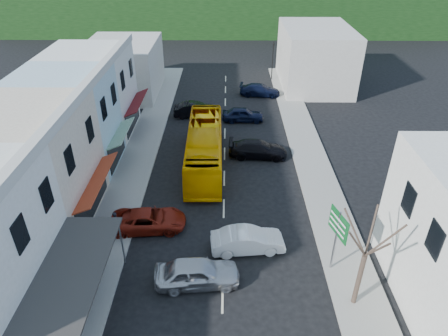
% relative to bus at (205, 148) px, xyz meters
% --- Properties ---
extents(ground, '(120.00, 120.00, 0.00)m').
position_rel_bus_xyz_m(ground, '(1.64, -10.21, -1.55)').
color(ground, black).
rests_on(ground, ground).
extents(sidewalk_left, '(3.00, 52.00, 0.15)m').
position_rel_bus_xyz_m(sidewalk_left, '(-5.86, -0.21, -1.48)').
color(sidewalk_left, gray).
rests_on(sidewalk_left, ground).
extents(sidewalk_right, '(3.00, 52.00, 0.15)m').
position_rel_bus_xyz_m(sidewalk_right, '(9.14, -0.21, -1.48)').
color(sidewalk_right, gray).
rests_on(sidewalk_right, ground).
extents(shopfront_row, '(8.25, 30.00, 8.00)m').
position_rel_bus_xyz_m(shopfront_row, '(-10.85, -5.21, 2.45)').
color(shopfront_row, silver).
rests_on(shopfront_row, ground).
extents(distant_block_left, '(8.00, 10.00, 6.00)m').
position_rel_bus_xyz_m(distant_block_left, '(-10.36, 16.79, 1.45)').
color(distant_block_left, '#B7B2A8').
rests_on(distant_block_left, ground).
extents(distant_block_right, '(8.00, 12.00, 7.00)m').
position_rel_bus_xyz_m(distant_block_right, '(12.64, 19.79, 1.95)').
color(distant_block_right, '#B7B2A8').
rests_on(distant_block_right, ground).
extents(bus, '(2.72, 11.65, 3.10)m').
position_rel_bus_xyz_m(bus, '(0.00, 0.00, 0.00)').
color(bus, '#FFB101').
rests_on(bus, ground).
extents(car_silver, '(4.54, 2.19, 1.40)m').
position_rel_bus_xyz_m(car_silver, '(0.21, -13.20, -0.85)').
color(car_silver, '#BCBDC2').
rests_on(car_silver, ground).
extents(car_white, '(4.57, 2.26, 1.40)m').
position_rel_bus_xyz_m(car_white, '(3.17, -10.44, -0.85)').
color(car_white, white).
rests_on(car_white, ground).
extents(car_red, '(4.75, 2.29, 1.40)m').
position_rel_bus_xyz_m(car_red, '(-3.36, -8.40, -0.85)').
color(car_red, maroon).
rests_on(car_red, ground).
extents(car_black_near, '(4.60, 2.10, 1.40)m').
position_rel_bus_xyz_m(car_black_near, '(4.57, 1.34, -0.85)').
color(car_black_near, black).
rests_on(car_black_near, ground).
extents(car_navy_mid, '(4.41, 1.82, 1.40)m').
position_rel_bus_xyz_m(car_navy_mid, '(3.49, 8.70, -0.85)').
color(car_navy_mid, black).
rests_on(car_navy_mid, ground).
extents(car_black_far, '(4.54, 2.18, 1.40)m').
position_rel_bus_xyz_m(car_black_far, '(-1.48, 9.84, -0.85)').
color(car_black_far, black).
rests_on(car_black_far, ground).
extents(car_navy_far, '(4.69, 2.37, 1.40)m').
position_rel_bus_xyz_m(car_navy_far, '(5.73, 15.83, -0.85)').
color(car_navy_far, black).
rests_on(car_navy_far, ground).
extents(pedestrian_left, '(0.61, 0.71, 1.70)m').
position_rel_bus_xyz_m(pedestrian_left, '(-5.38, -8.85, -0.55)').
color(pedestrian_left, black).
rests_on(pedestrian_left, sidewalk_left).
extents(direction_sign, '(1.20, 2.03, 4.26)m').
position_rel_bus_xyz_m(direction_sign, '(8.04, -12.04, 0.58)').
color(direction_sign, '#0C511F').
rests_on(direction_sign, ground).
extents(street_tree, '(3.79, 3.79, 7.06)m').
position_rel_bus_xyz_m(street_tree, '(8.73, -14.57, 1.98)').
color(street_tree, '#3C2E25').
rests_on(street_tree, ground).
extents(traffic_signal, '(0.93, 1.21, 4.99)m').
position_rel_bus_xyz_m(traffic_signal, '(7.64, 21.38, 0.95)').
color(traffic_signal, black).
rests_on(traffic_signal, ground).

